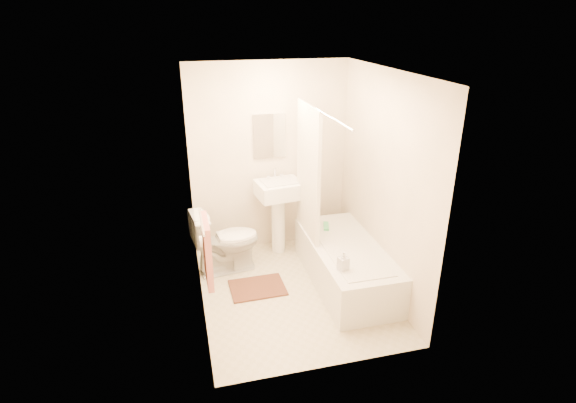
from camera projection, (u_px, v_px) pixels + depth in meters
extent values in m
plane|color=beige|center=(293.00, 292.00, 5.06)|extent=(2.40, 2.40, 0.00)
plane|color=white|center=(295.00, 72.00, 4.13)|extent=(2.40, 2.40, 0.00)
cube|color=beige|center=(270.00, 159.00, 5.66)|extent=(2.00, 0.02, 2.40)
cube|color=beige|center=(195.00, 202.00, 4.36)|extent=(0.02, 2.40, 2.40)
cube|color=beige|center=(384.00, 184.00, 4.82)|extent=(0.02, 2.40, 2.40)
cube|color=white|center=(269.00, 136.00, 5.53)|extent=(0.40, 0.03, 0.55)
cylinder|color=silver|center=(321.00, 111.00, 4.44)|extent=(0.03, 1.70, 0.03)
cube|color=silver|center=(308.00, 173.00, 5.10)|extent=(0.04, 0.80, 1.55)
cylinder|color=silver|center=(202.00, 221.00, 4.19)|extent=(0.02, 0.60, 0.02)
cube|color=#CC7266|center=(207.00, 251.00, 4.32)|extent=(0.06, 0.45, 0.66)
cylinder|color=white|center=(205.00, 241.00, 4.68)|extent=(0.11, 0.12, 0.12)
imported|color=silver|center=(226.00, 241.00, 5.35)|extent=(0.85, 0.56, 0.78)
cube|color=#4A2A1D|center=(258.00, 288.00, 5.11)|extent=(0.62, 0.47, 0.02)
imported|color=white|center=(343.00, 261.00, 4.54)|extent=(0.12, 0.12, 0.21)
cube|color=#4DC072|center=(326.00, 227.00, 5.47)|extent=(0.12, 0.21, 0.04)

